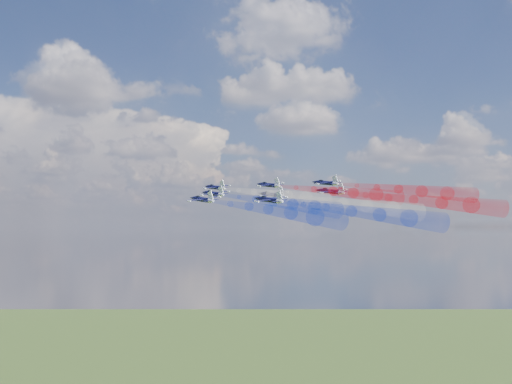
{
  "coord_description": "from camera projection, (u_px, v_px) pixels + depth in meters",
  "views": [
    {
      "loc": [
        -12.96,
        -149.83,
        142.79
      ],
      "look_at": [
        1.31,
        4.19,
        152.14
      ],
      "focal_mm": 40.5,
      "sensor_mm": 36.0,
      "label": 1
    }
  ],
  "objects": [
    {
      "name": "trail_outer_right",
      "position": [
        399.0,
        189.0,
        143.28
      ],
      "size": [
        25.47,
        37.89,
        9.17
      ],
      "primitive_type": null,
      "rotation": [
        0.12,
        -0.15,
        0.54
      ],
      "color": "red"
    },
    {
      "name": "jet_center_third",
      "position": [
        272.0,
        195.0,
        150.61
      ],
      "size": [
        13.59,
        14.42,
        5.55
      ],
      "primitive_type": null,
      "rotation": [
        0.12,
        -0.15,
        0.54
      ],
      "color": "black"
    },
    {
      "name": "jet_lead",
      "position": [
        215.0,
        187.0,
        169.79
      ],
      "size": [
        13.59,
        14.42,
        5.55
      ],
      "primitive_type": null,
      "rotation": [
        0.12,
        -0.15,
        0.54
      ],
      "color": "black"
    },
    {
      "name": "trail_rear_left",
      "position": [
        351.0,
        211.0,
        112.51
      ],
      "size": [
        25.47,
        37.89,
        9.17
      ],
      "primitive_type": null,
      "rotation": [
        0.12,
        -0.15,
        0.54
      ],
      "color": "#1734CB"
    },
    {
      "name": "trail_outer_left",
      "position": [
        269.0,
        210.0,
        118.78
      ],
      "size": [
        25.47,
        37.89,
        9.17
      ],
      "primitive_type": null,
      "rotation": [
        0.12,
        -0.15,
        0.54
      ],
      "color": "#1734CB"
    },
    {
      "name": "trail_center_third",
      "position": [
        343.0,
        203.0,
        130.01
      ],
      "size": [
        25.47,
        37.89,
        9.17
      ],
      "primitive_type": null,
      "rotation": [
        0.12,
        -0.15,
        0.54
      ],
      "color": "white"
    },
    {
      "name": "trail_inner_left",
      "position": [
        274.0,
        202.0,
        134.38
      ],
      "size": [
        25.47,
        37.89,
        9.17
      ],
      "primitive_type": null,
      "rotation": [
        0.12,
        -0.15,
        0.54
      ],
      "color": "#1734CB"
    },
    {
      "name": "jet_outer_right",
      "position": [
        326.0,
        183.0,
        163.88
      ],
      "size": [
        13.59,
        14.42,
        5.55
      ],
      "primitive_type": null,
      "rotation": [
        0.12,
        -0.15,
        0.54
      ],
      "color": "black"
    },
    {
      "name": "jet_rear_right",
      "position": [
        331.0,
        192.0,
        146.8
      ],
      "size": [
        13.59,
        14.42,
        5.55
      ],
      "primitive_type": null,
      "rotation": [
        0.12,
        -0.15,
        0.54
      ],
      "color": "black"
    },
    {
      "name": "trail_inner_right",
      "position": [
        333.0,
        191.0,
        144.79
      ],
      "size": [
        25.47,
        37.89,
        9.17
      ],
      "primitive_type": null,
      "rotation": [
        0.12,
        -0.15,
        0.54
      ],
      "color": "red"
    },
    {
      "name": "jet_rear_left",
      "position": [
        269.0,
        200.0,
        133.11
      ],
      "size": [
        13.59,
        14.42,
        5.55
      ],
      "primitive_type": null,
      "rotation": [
        0.12,
        -0.15,
        0.54
      ],
      "color": "black"
    },
    {
      "name": "jet_inner_left",
      "position": [
        213.0,
        194.0,
        154.99
      ],
      "size": [
        13.59,
        14.42,
        5.55
      ],
      "primitive_type": null,
      "rotation": [
        0.12,
        -0.15,
        0.54
      ],
      "color": "black"
    },
    {
      "name": "jet_inner_right",
      "position": [
        269.0,
        185.0,
        165.39
      ],
      "size": [
        13.59,
        14.42,
        5.55
      ],
      "primitive_type": null,
      "rotation": [
        0.12,
        -0.15,
        0.54
      ],
      "color": "black"
    },
    {
      "name": "trail_rear_right",
      "position": [
        414.0,
        200.0,
        126.2
      ],
      "size": [
        25.47,
        37.89,
        9.17
      ],
      "primitive_type": null,
      "rotation": [
        0.12,
        -0.15,
        0.54
      ],
      "color": "red"
    },
    {
      "name": "jet_outer_left",
      "position": [
        202.0,
        199.0,
        139.39
      ],
      "size": [
        13.59,
        14.42,
        5.55
      ],
      "primitive_type": null,
      "rotation": [
        0.12,
        -0.15,
        0.54
      ],
      "color": "black"
    },
    {
      "name": "trail_lead",
      "position": [
        270.0,
        194.0,
        149.19
      ],
      "size": [
        25.47,
        37.89,
        9.17
      ],
      "primitive_type": null,
      "rotation": [
        0.12,
        -0.15,
        0.54
      ],
      "color": "white"
    }
  ]
}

